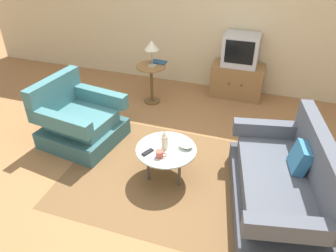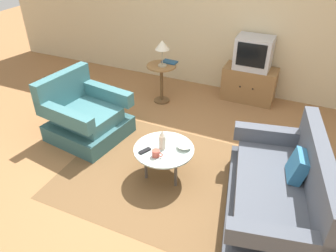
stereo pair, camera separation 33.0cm
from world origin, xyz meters
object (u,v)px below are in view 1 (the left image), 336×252
Objects in this scene: armchair at (79,122)px; tv_remote_dark at (148,152)px; bowl at (186,146)px; television at (241,50)px; tv_stand at (237,81)px; couch at (282,186)px; table_lamp at (152,46)px; mug at (160,154)px; book at (159,62)px; side_table at (151,76)px; vase at (165,140)px; coffee_table at (166,151)px.

armchair is 1.30m from tv_remote_dark.
bowl reaches higher than tv_remote_dark.
television is (1.84, 1.99, 0.53)m from armchair.
tv_stand is 1.53× the size of television.
couch reaches higher than tv_remote_dark.
television reaches higher than table_lamp.
armchair is at bearing -132.92° from tv_stand.
bowl is at bearing 89.13° from armchair.
armchair is 6.25× the size of bowl.
book is (-0.72, 1.99, 0.20)m from mug.
couch reaches higher than side_table.
book is at bearing 109.85° from mug.
tv_stand is (1.84, 1.98, -0.01)m from armchair.
bowl is (1.58, -0.25, 0.14)m from armchair.
book is (-0.57, 1.97, 0.24)m from tv_remote_dark.
armchair is 1.58m from table_lamp.
vase is at bearing -64.58° from side_table.
television is (0.00, 0.01, 0.54)m from tv_stand.
table_lamp is at bearing -38.41° from side_table.
bowl is 0.68× the size of book.
table_lamp is 3.21× the size of mug.
side_table reaches higher than tv_stand.
couch reaches higher than coffee_table.
table_lamp is 2.04m from mug.
book reaches higher than bowl.
couch is 1.48m from tv_remote_dark.
side_table reaches higher than tv_remote_dark.
side_table is 1.93m from tv_remote_dark.
side_table is at bearing -153.21° from tv_stand.
armchair reaches higher than vase.
side_table is 0.51m from table_lamp.
side_table is 1.88m from bowl.
tv_stand is at bearing -90.00° from television.
television is 2.41m from vase.
side_table is at bearing 123.03° from bowl.
tv_remote_dark is at bearing -148.04° from bowl.
book is (-1.21, -0.50, 0.37)m from tv_stand.
table_lamp is at bearing -135.50° from tv_remote_dark.
coffee_table is 0.23m from tv_remote_dark.
armchair is 1.60m from bowl.
vase is (1.35, -0.35, 0.23)m from armchair.
tv_remote_dark is (-0.15, 0.03, -0.03)m from mug.
couch is at bearing 117.70° from tv_remote_dark.
bowl is at bearing -96.80° from tv_stand.
table_lamp is (-1.26, -0.67, 0.68)m from tv_stand.
mug is 0.16m from tv_remote_dark.
side_table reaches higher than coffee_table.
table_lamp is 0.36m from book.
television reaches higher than book.
vase is at bearing 156.41° from tv_remote_dark.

